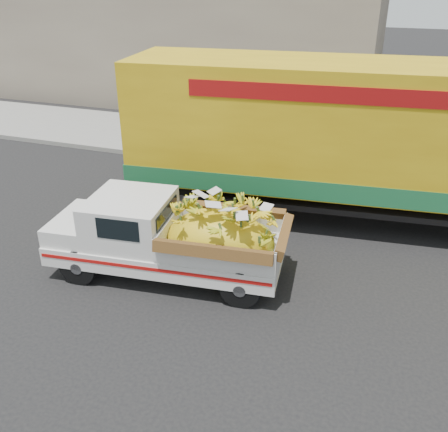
% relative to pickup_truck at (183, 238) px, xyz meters
% --- Properties ---
extents(ground, '(100.00, 100.00, 0.00)m').
position_rel_pickup_truck_xyz_m(ground, '(1.52, 0.51, -0.87)').
color(ground, black).
rests_on(ground, ground).
extents(curb, '(60.00, 0.25, 0.15)m').
position_rel_pickup_truck_xyz_m(curb, '(1.52, 6.21, -0.80)').
color(curb, gray).
rests_on(curb, ground).
extents(sidewalk, '(60.00, 4.00, 0.14)m').
position_rel_pickup_truck_xyz_m(sidewalk, '(1.52, 8.31, -0.80)').
color(sidewalk, gray).
rests_on(sidewalk, ground).
extents(building_left, '(18.00, 6.00, 5.00)m').
position_rel_pickup_truck_xyz_m(building_left, '(-6.48, 14.21, 1.63)').
color(building_left, gray).
rests_on(building_left, ground).
extents(pickup_truck, '(4.80, 2.19, 1.63)m').
position_rel_pickup_truck_xyz_m(pickup_truck, '(0.00, 0.00, 0.00)').
color(pickup_truck, black).
rests_on(pickup_truck, ground).
extents(semi_trailer, '(12.04, 3.75, 3.80)m').
position_rel_pickup_truck_xyz_m(semi_trailer, '(3.39, 3.76, 1.25)').
color(semi_trailer, black).
rests_on(semi_trailer, ground).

